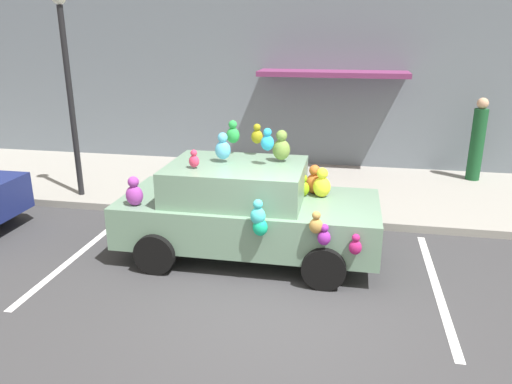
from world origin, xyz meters
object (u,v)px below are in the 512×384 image
teddy_bear_on_sidewalk (259,189)px  pedestrian_near_shopfront (477,141)px  plush_covered_car (246,209)px  street_lamp_post (68,76)px

teddy_bear_on_sidewalk → pedestrian_near_shopfront: bearing=28.5°
plush_covered_car → street_lamp_post: 4.90m
teddy_bear_on_sidewalk → street_lamp_post: bearing=-176.6°
plush_covered_car → teddy_bear_on_sidewalk: bearing=95.0°
plush_covered_car → pedestrian_near_shopfront: plush_covered_car is taller
street_lamp_post → plush_covered_car: bearing=-25.6°
plush_covered_car → street_lamp_post: (-4.09, 1.96, 1.86)m
pedestrian_near_shopfront → plush_covered_car: bearing=-133.6°
teddy_bear_on_sidewalk → street_lamp_post: 4.50m
teddy_bear_on_sidewalk → plush_covered_car: bearing=-85.0°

